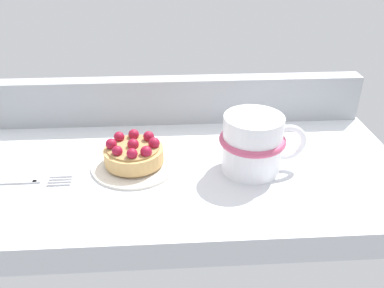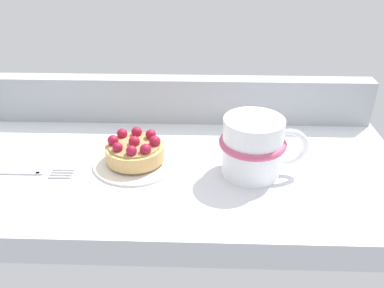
{
  "view_description": "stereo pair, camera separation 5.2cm",
  "coord_description": "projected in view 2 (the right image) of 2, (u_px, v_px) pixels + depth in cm",
  "views": [
    {
      "loc": [
        0.53,
        -55.95,
        35.18
      ],
      "look_at": [
        3.96,
        -0.96,
        4.31
      ],
      "focal_mm": 37.6,
      "sensor_mm": 36.0,
      "label": 1
    },
    {
      "loc": [
        5.77,
        -56.03,
        35.18
      ],
      "look_at": [
        3.96,
        -0.96,
        4.31
      ],
      "focal_mm": 37.6,
      "sensor_mm": 36.0,
      "label": 2
    }
  ],
  "objects": [
    {
      "name": "ground_plane",
      "position": [
        169.0,
        175.0,
        0.67
      ],
      "size": [
        77.17,
        36.83,
        4.34
      ],
      "primitive_type": "cube",
      "color": "silver"
    },
    {
      "name": "window_rail_back",
      "position": [
        175.0,
        99.0,
        0.78
      ],
      "size": [
        75.63,
        3.72,
        8.85
      ],
      "primitive_type": "cube",
      "color": "#9EA3A8",
      "rests_on": "ground_plane"
    },
    {
      "name": "dessert_plate",
      "position": [
        136.0,
        160.0,
        0.66
      ],
      "size": [
        13.95,
        13.95,
        0.9
      ],
      "color": "silver",
      "rests_on": "ground_plane"
    },
    {
      "name": "raspberry_tart",
      "position": [
        135.0,
        149.0,
        0.65
      ],
      "size": [
        9.53,
        9.53,
        4.19
      ],
      "color": "tan",
      "rests_on": "dessert_plate"
    },
    {
      "name": "coffee_mug",
      "position": [
        254.0,
        146.0,
        0.62
      ],
      "size": [
        13.82,
        10.39,
        9.35
      ],
      "color": "white",
      "rests_on": "ground_plane"
    },
    {
      "name": "dessert_fork",
      "position": [
        23.0,
        172.0,
        0.63
      ],
      "size": [
        16.36,
        2.47,
        0.6
      ],
      "color": "#B7B7BC",
      "rests_on": "ground_plane"
    }
  ]
}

